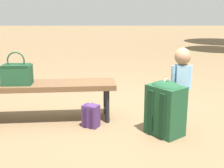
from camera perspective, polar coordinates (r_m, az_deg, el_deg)
ground_plane at (r=3.60m, az=1.43°, el=-6.43°), size 40.00×40.00×0.00m
park_bench at (r=3.48m, az=-12.68°, el=-0.70°), size 1.63×0.54×0.45m
handbag at (r=3.45m, az=-17.80°, el=1.95°), size 0.33×0.19×0.37m
child_standing at (r=3.34m, az=13.21°, el=1.84°), size 0.23×0.18×0.86m
backpack_large at (r=3.09m, az=10.25°, el=-4.32°), size 0.42×0.44×0.60m
backpack_small at (r=3.29m, az=-4.05°, el=-5.84°), size 0.21×0.19×0.29m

